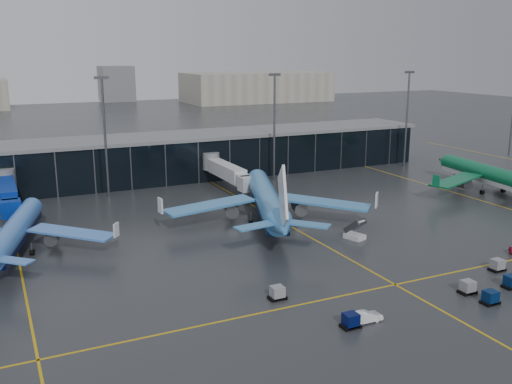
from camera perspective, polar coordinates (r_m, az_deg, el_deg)
name	(u,v)px	position (r m, az deg, el deg)	size (l,w,h in m)	color
ground	(277,260)	(85.89, 2.14, -6.83)	(600.00, 600.00, 0.00)	#282B2D
terminal_pier	(160,158)	(140.57, -9.58, 3.42)	(142.00, 17.00, 10.70)	black
jet_bridges	(8,193)	(117.11, -23.58, -0.05)	(94.00, 27.50, 7.20)	#595B60
flood_masts	(195,128)	(129.45, -6.11, 6.42)	(203.00, 0.50, 25.50)	#595B60
distant_hangars	(144,89)	(352.95, -11.15, 10.03)	(260.00, 71.00, 22.00)	#B2AD99
taxi_lines	(300,232)	(99.23, 4.45, -3.99)	(220.00, 120.00, 0.02)	gold
airliner_arkefly	(14,217)	(94.95, -23.06, -2.33)	(32.38, 36.88, 11.33)	#4480DF
airliner_klm_near	(267,185)	(103.03, 1.07, 0.68)	(39.23, 44.67, 13.73)	#3D87CA
airliner_aer_lingus	(489,164)	(136.40, 22.29, 2.62)	(35.69, 40.65, 12.49)	#0B643A
baggage_carts	(436,290)	(77.12, 17.54, -9.35)	(34.93, 13.98, 1.70)	black
mobile_airstair	(355,234)	(96.54, 9.84, -4.19)	(3.06, 3.71, 3.45)	silver
service_van_white	(366,317)	(68.20, 10.92, -12.15)	(1.42, 4.06, 1.34)	white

